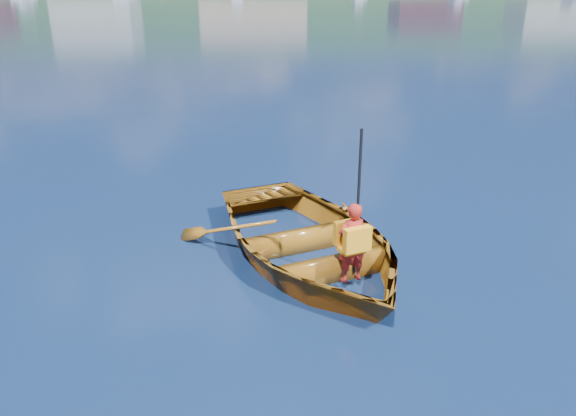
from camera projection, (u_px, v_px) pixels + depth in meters
The scene contains 3 objects.
ground at pixel (375, 229), 8.52m from camera, with size 600.00×600.00×0.00m.
rowboat at pixel (307, 241), 7.51m from camera, with size 4.18×4.83×0.84m.
child_paddler at pixel (352, 241), 6.67m from camera, with size 0.44×0.44×1.85m.
Camera 1 is at (-1.63, -7.72, 3.51)m, focal length 35.00 mm.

